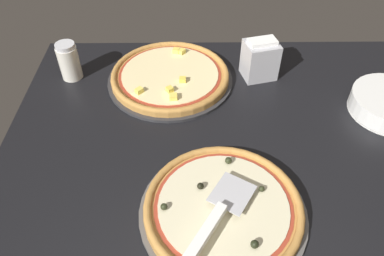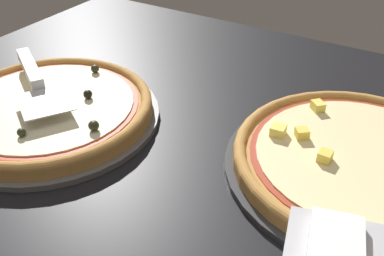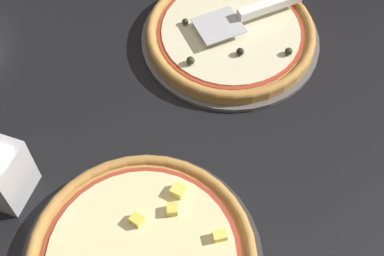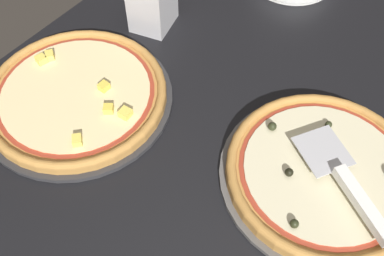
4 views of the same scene
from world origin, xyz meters
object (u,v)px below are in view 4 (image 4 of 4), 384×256
Objects in this scene: pizza_front at (324,171)px; serving_spatula at (353,191)px; napkin_holder at (152,2)px; pizza_back at (76,94)px.

pizza_front is 1.55× the size of serving_spatula.
pizza_front is at bearing 63.80° from serving_spatula.
napkin_holder is (18.21, 58.97, 0.54)cm from serving_spatula.
pizza_front is 2.70× the size of napkin_holder.
napkin_holder is at bearing 5.46° from pizza_back.
serving_spatula is (-3.01, -6.11, 3.36)cm from pizza_front.
napkin_holder is at bearing 72.84° from serving_spatula.
pizza_back is 1.63× the size of serving_spatula.
serving_spatula is at bearing -79.36° from pizza_back.
serving_spatula reaches higher than pizza_front.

